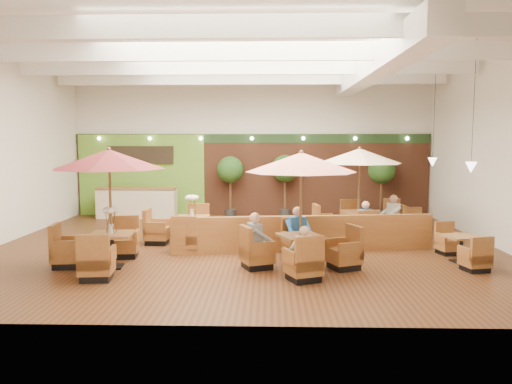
{
  "coord_description": "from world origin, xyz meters",
  "views": [
    {
      "loc": [
        0.68,
        -13.77,
        3.0
      ],
      "look_at": [
        0.3,
        0.5,
        1.5
      ],
      "focal_mm": 35.0,
      "sensor_mm": 36.0,
      "label": 1
    }
  ],
  "objects_px": {
    "topiary_2": "(381,173)",
    "diner_2": "(257,235)",
    "diner_0": "(303,247)",
    "table_3": "(183,228)",
    "table_1": "(301,189)",
    "diner_4": "(392,212)",
    "topiary_1": "(285,171)",
    "diner_1": "(298,228)",
    "table_0": "(107,182)",
    "table_2": "(359,176)",
    "table_5": "(401,219)",
    "topiary_0": "(230,172)",
    "diner_3": "(365,218)",
    "table_4": "(461,249)",
    "booth_divider": "(304,234)",
    "service_counter": "(137,203)"
  },
  "relations": [
    {
      "from": "diner_0",
      "to": "diner_2",
      "type": "height_order",
      "value": "diner_2"
    },
    {
      "from": "booth_divider",
      "to": "topiary_0",
      "type": "distance_m",
      "value": 6.49
    },
    {
      "from": "table_5",
      "to": "diner_1",
      "type": "bearing_deg",
      "value": -139.31
    },
    {
      "from": "topiary_2",
      "to": "diner_0",
      "type": "relative_size",
      "value": 3.19
    },
    {
      "from": "topiary_1",
      "to": "diner_2",
      "type": "height_order",
      "value": "topiary_1"
    },
    {
      "from": "service_counter",
      "to": "table_2",
      "type": "height_order",
      "value": "table_2"
    },
    {
      "from": "table_0",
      "to": "table_2",
      "type": "bearing_deg",
      "value": 24.27
    },
    {
      "from": "table_0",
      "to": "table_3",
      "type": "relative_size",
      "value": 1.04
    },
    {
      "from": "table_0",
      "to": "table_5",
      "type": "distance_m",
      "value": 9.88
    },
    {
      "from": "diner_0",
      "to": "diner_4",
      "type": "relative_size",
      "value": 0.86
    },
    {
      "from": "diner_1",
      "to": "booth_divider",
      "type": "bearing_deg",
      "value": -121.86
    },
    {
      "from": "table_3",
      "to": "diner_4",
      "type": "distance_m",
      "value": 6.37
    },
    {
      "from": "table_3",
      "to": "table_1",
      "type": "bearing_deg",
      "value": -38.45
    },
    {
      "from": "service_counter",
      "to": "table_2",
      "type": "bearing_deg",
      "value": -24.72
    },
    {
      "from": "booth_divider",
      "to": "table_4",
      "type": "distance_m",
      "value": 3.93
    },
    {
      "from": "table_3",
      "to": "diner_3",
      "type": "relative_size",
      "value": 3.41
    },
    {
      "from": "table_5",
      "to": "table_3",
      "type": "bearing_deg",
      "value": -167.5
    },
    {
      "from": "diner_1",
      "to": "diner_2",
      "type": "bearing_deg",
      "value": 28.27
    },
    {
      "from": "table_1",
      "to": "diner_4",
      "type": "relative_size",
      "value": 3.38
    },
    {
      "from": "table_3",
      "to": "table_5",
      "type": "height_order",
      "value": "table_3"
    },
    {
      "from": "diner_2",
      "to": "table_4",
      "type": "bearing_deg",
      "value": 76.74
    },
    {
      "from": "table_4",
      "to": "diner_4",
      "type": "bearing_deg",
      "value": 93.92
    },
    {
      "from": "service_counter",
      "to": "diner_2",
      "type": "relative_size",
      "value": 3.49
    },
    {
      "from": "topiary_0",
      "to": "diner_3",
      "type": "distance_m",
      "value": 6.5
    },
    {
      "from": "table_0",
      "to": "topiary_0",
      "type": "bearing_deg",
      "value": 67.09
    },
    {
      "from": "table_0",
      "to": "diner_0",
      "type": "bearing_deg",
      "value": -18.73
    },
    {
      "from": "diner_4",
      "to": "topiary_1",
      "type": "bearing_deg",
      "value": 24.34
    },
    {
      "from": "table_2",
      "to": "table_3",
      "type": "height_order",
      "value": "table_2"
    },
    {
      "from": "topiary_2",
      "to": "diner_2",
      "type": "distance_m",
      "value": 8.95
    },
    {
      "from": "diner_0",
      "to": "diner_3",
      "type": "relative_size",
      "value": 0.92
    },
    {
      "from": "table_4",
      "to": "diner_4",
      "type": "xyz_separation_m",
      "value": [
        -0.95,
        3.12,
        0.46
      ]
    },
    {
      "from": "booth_divider",
      "to": "topiary_0",
      "type": "xyz_separation_m",
      "value": [
        -2.43,
        5.88,
        1.28
      ]
    },
    {
      "from": "table_1",
      "to": "table_2",
      "type": "distance_m",
      "value": 4.33
    },
    {
      "from": "diner_0",
      "to": "diner_1",
      "type": "relative_size",
      "value": 0.86
    },
    {
      "from": "table_5",
      "to": "diner_4",
      "type": "relative_size",
      "value": 2.91
    },
    {
      "from": "diner_4",
      "to": "service_counter",
      "type": "bearing_deg",
      "value": 52.43
    },
    {
      "from": "diner_1",
      "to": "table_0",
      "type": "bearing_deg",
      "value": -3.69
    },
    {
      "from": "booth_divider",
      "to": "table_5",
      "type": "relative_size",
      "value": 2.84
    },
    {
      "from": "table_4",
      "to": "diner_3",
      "type": "xyz_separation_m",
      "value": [
        -1.97,
        2.1,
        0.44
      ]
    },
    {
      "from": "table_3",
      "to": "topiary_1",
      "type": "distance_m",
      "value": 6.03
    },
    {
      "from": "topiary_0",
      "to": "topiary_2",
      "type": "xyz_separation_m",
      "value": [
        5.77,
        0.0,
        -0.02
      ]
    },
    {
      "from": "table_3",
      "to": "topiary_2",
      "type": "relative_size",
      "value": 1.16
    },
    {
      "from": "booth_divider",
      "to": "diner_1",
      "type": "xyz_separation_m",
      "value": [
        -0.2,
        -0.74,
        0.29
      ]
    },
    {
      "from": "table_5",
      "to": "diner_3",
      "type": "xyz_separation_m",
      "value": [
        -1.68,
        -2.42,
        0.41
      ]
    },
    {
      "from": "table_4",
      "to": "diner_4",
      "type": "distance_m",
      "value": 3.29
    },
    {
      "from": "diner_3",
      "to": "diner_4",
      "type": "bearing_deg",
      "value": 30.45
    },
    {
      "from": "table_1",
      "to": "table_3",
      "type": "bearing_deg",
      "value": 117.45
    },
    {
      "from": "booth_divider",
      "to": "table_5",
      "type": "bearing_deg",
      "value": 37.8
    },
    {
      "from": "topiary_1",
      "to": "diner_1",
      "type": "relative_size",
      "value": 2.84
    },
    {
      "from": "topiary_1",
      "to": "diner_4",
      "type": "xyz_separation_m",
      "value": [
        3.16,
        -3.8,
        -1.03
      ]
    }
  ]
}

